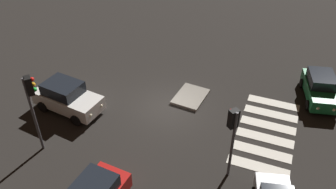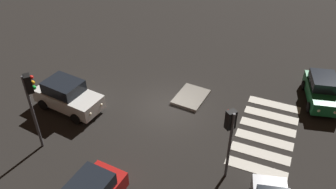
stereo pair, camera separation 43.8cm
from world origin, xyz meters
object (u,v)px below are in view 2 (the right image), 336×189
at_px(car_white, 68,96).
at_px(traffic_light_south, 230,128).
at_px(traffic_light_west, 31,94).
at_px(car_green, 322,90).
at_px(traffic_island, 191,97).

bearing_deg(car_white, traffic_light_south, -0.37).
relative_size(traffic_light_west, traffic_light_south, 1.14).
relative_size(car_white, traffic_light_south, 1.12).
height_order(car_green, traffic_light_south, traffic_light_south).
height_order(car_green, car_white, car_white).
bearing_deg(traffic_island, traffic_light_west, 140.38).
distance_m(car_green, traffic_light_west, 17.21).
xyz_separation_m(car_green, traffic_light_west, (-10.17, 13.62, 2.64)).
xyz_separation_m(traffic_light_west, traffic_light_south, (1.89, -9.62, -0.43)).
distance_m(traffic_island, traffic_light_west, 9.92).
xyz_separation_m(car_green, car_white, (-6.88, 14.36, 0.09)).
bearing_deg(car_white, car_green, 32.92).
relative_size(traffic_island, car_white, 0.57).
bearing_deg(traffic_light_south, car_white, 31.60).
relative_size(traffic_island, car_green, 0.62).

